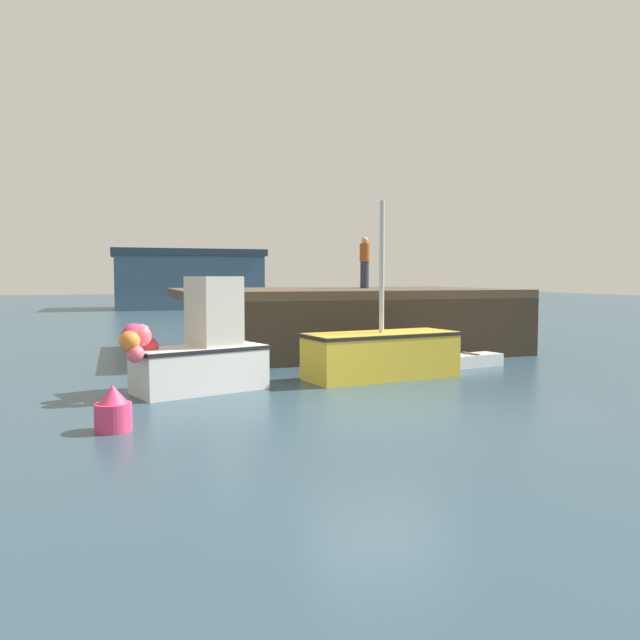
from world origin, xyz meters
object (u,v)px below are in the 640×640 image
fishing_boat_near_right (381,353)px  dockworker (365,263)px  rowboat (471,360)px  fishing_boat_near_left (199,350)px  mooring_buoy_foreground (113,410)px

fishing_boat_near_right → dockworker: (2.01, 5.97, 2.27)m
rowboat → fishing_boat_near_left: bearing=-169.1°
fishing_boat_near_left → rowboat: fishing_boat_near_left is taller
rowboat → dockworker: (-1.03, 4.95, 2.70)m
fishing_boat_near_left → mooring_buoy_foreground: (-1.70, -2.98, -0.54)m
fishing_boat_near_left → fishing_boat_near_right: (4.29, 0.39, -0.28)m
rowboat → mooring_buoy_foreground: 10.05m
fishing_boat_near_left → dockworker: 9.18m
fishing_boat_near_right → dockworker: bearing=71.4°
dockworker → rowboat: bearing=-78.2°
fishing_boat_near_left → fishing_boat_near_right: fishing_boat_near_right is taller
fishing_boat_near_right → mooring_buoy_foreground: size_ratio=5.76×
fishing_boat_near_right → fishing_boat_near_left: bearing=-174.8°
fishing_boat_near_left → rowboat: (7.34, 1.41, -0.70)m
rowboat → dockworker: 5.73m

